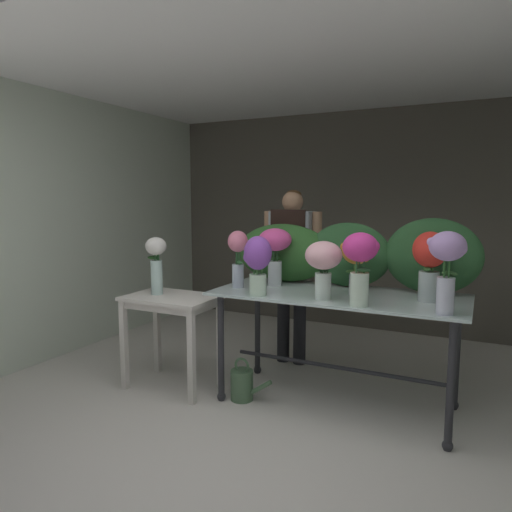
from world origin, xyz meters
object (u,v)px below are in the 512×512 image
object	(u,v)px
florist	(292,258)
vase_magenta_stock	(360,261)
vase_sunset_snapdragons	(356,258)
vase_violet_roses	(258,260)
watering_can	(242,384)
vase_fuchsia_dahlias	(275,247)
vase_rosy_carnations	(238,254)
vase_blush_tulips	(323,262)
vase_scarlet_ranunculus	(430,261)
side_table_white	(172,309)
vase_lilac_peonies	(447,261)
vase_white_roses_tall	(156,261)
display_table_glass	(337,312)

from	to	relation	value
florist	vase_magenta_stock	xyz separation A→B (m)	(0.91, -1.06, 0.15)
florist	vase_sunset_snapdragons	distance (m)	1.08
vase_violet_roses	watering_can	world-z (taller)	vase_violet_roses
vase_fuchsia_dahlias	vase_magenta_stock	size ratio (longest dim) A/B	0.96
vase_rosy_carnations	vase_blush_tulips	size ratio (longest dim) A/B	1.10
vase_fuchsia_dahlias	vase_scarlet_ranunculus	distance (m)	1.20
vase_violet_roses	side_table_white	bearing A→B (deg)	176.18
vase_fuchsia_dahlias	vase_sunset_snapdragons	xyz separation A→B (m)	(0.69, -0.07, -0.04)
vase_fuchsia_dahlias	vase_sunset_snapdragons	size ratio (longest dim) A/B	1.10
vase_lilac_peonies	florist	bearing A→B (deg)	143.84
vase_magenta_stock	vase_rosy_carnations	distance (m)	1.06
vase_rosy_carnations	vase_scarlet_ranunculus	xyz separation A→B (m)	(1.43, 0.14, 0.02)
florist	vase_sunset_snapdragons	bearing A→B (deg)	-42.01
vase_white_roses_tall	watering_can	world-z (taller)	vase_white_roses_tall
vase_violet_roses	vase_scarlet_ranunculus	world-z (taller)	vase_scarlet_ranunculus
vase_magenta_stock	watering_can	world-z (taller)	vase_magenta_stock
display_table_glass	vase_sunset_snapdragons	world-z (taller)	vase_sunset_snapdragons
display_table_glass	vase_sunset_snapdragons	xyz separation A→B (m)	(0.13, 0.01, 0.42)
florist	vase_white_roses_tall	world-z (taller)	florist
side_table_white	vase_blush_tulips	bearing A→B (deg)	1.10
vase_fuchsia_dahlias	watering_can	xyz separation A→B (m)	(-0.13, -0.32, -1.07)
vase_scarlet_ranunculus	vase_white_roses_tall	bearing A→B (deg)	-172.39
vase_lilac_peonies	vase_blush_tulips	xyz separation A→B (m)	(-0.82, 0.08, -0.06)
vase_violet_roses	vase_rosy_carnations	distance (m)	0.34
vase_violet_roses	vase_lilac_peonies	bearing A→B (deg)	-0.20
display_table_glass	vase_fuchsia_dahlias	xyz separation A→B (m)	(-0.55, 0.08, 0.46)
vase_violet_roses	vase_magenta_stock	distance (m)	0.76
vase_scarlet_ranunculus	vase_white_roses_tall	world-z (taller)	vase_scarlet_ranunculus
vase_lilac_peonies	vase_rosy_carnations	xyz separation A→B (m)	(-1.57, 0.21, -0.06)
vase_lilac_peonies	vase_violet_roses	bearing A→B (deg)	179.80
watering_can	vase_lilac_peonies	bearing A→B (deg)	-3.31
vase_fuchsia_dahlias	vase_white_roses_tall	bearing A→B (deg)	-159.58
vase_blush_tulips	vase_fuchsia_dahlias	bearing A→B (deg)	147.77
vase_sunset_snapdragons	side_table_white	bearing A→B (deg)	-169.47
vase_fuchsia_dahlias	vase_lilac_peonies	size ratio (longest dim) A/B	0.92
vase_fuchsia_dahlias	watering_can	bearing A→B (deg)	-112.59
display_table_glass	side_table_white	size ratio (longest dim) A/B	2.37
vase_scarlet_ranunculus	vase_blush_tulips	bearing A→B (deg)	-159.11
vase_violet_roses	vase_white_roses_tall	distance (m)	0.98
vase_violet_roses	vase_magenta_stock	bearing A→B (deg)	-1.03
display_table_glass	side_table_white	world-z (taller)	display_table_glass
vase_fuchsia_dahlias	florist	bearing A→B (deg)	99.68
vase_fuchsia_dahlias	vase_white_roses_tall	distance (m)	1.01
vase_violet_roses	vase_magenta_stock	xyz separation A→B (m)	(0.76, -0.01, 0.05)
vase_rosy_carnations	watering_can	distance (m)	1.04
vase_scarlet_ranunculus	vase_sunset_snapdragons	distance (m)	0.51
vase_violet_roses	vase_white_roses_tall	world-z (taller)	vase_violet_roses
vase_scarlet_ranunculus	vase_sunset_snapdragons	size ratio (longest dim) A/B	1.14
vase_blush_tulips	vase_white_roses_tall	xyz separation A→B (m)	(-1.45, -0.03, -0.08)
vase_magenta_stock	vase_blush_tulips	size ratio (longest dim) A/B	1.18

